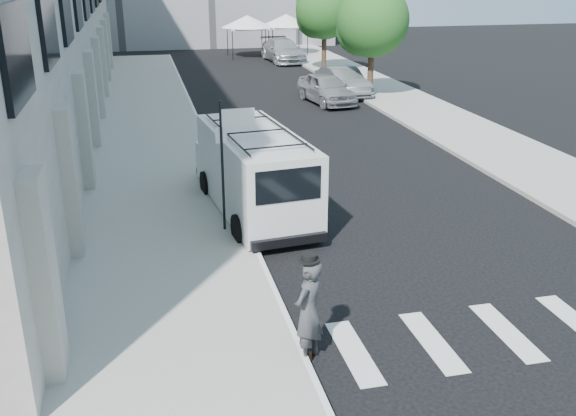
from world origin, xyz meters
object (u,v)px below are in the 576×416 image
parked_car_c (283,50)px  parked_car_a (326,88)px  cargo_van (253,171)px  briefcase (306,347)px  parked_car_b (343,81)px  suitcase (316,229)px  businessman (308,311)px

parked_car_c → parked_car_a: bearing=-98.1°
cargo_van → parked_car_c: (7.69, 30.35, -0.42)m
cargo_van → parked_car_c: cargo_van is taller
cargo_van → parked_car_c: 31.31m
briefcase → parked_car_b: bearing=73.5°
suitcase → parked_car_a: parked_car_a is taller
cargo_van → parked_car_a: cargo_van is taller
parked_car_b → parked_car_c: 13.71m
cargo_van → parked_car_a: (6.52, 14.77, -0.47)m
briefcase → parked_car_c: size_ratio=0.08×
cargo_van → parked_car_b: size_ratio=1.42×
cargo_van → parked_car_a: 16.16m
briefcase → parked_car_c: 38.80m
cargo_van → suitcase: bearing=-69.6°
cargo_van → parked_car_b: (8.04, 16.64, -0.48)m
suitcase → parked_car_a: bearing=84.7°
parked_car_a → parked_car_b: size_ratio=0.98×
businessman → briefcase: (0.00, 0.12, -0.84)m
businessman → parked_car_a: size_ratio=0.44×
businessman → suitcase: size_ratio=1.77×
briefcase → parked_car_c: bearing=80.6°
businessman → parked_car_a: (6.90, 22.50, -0.23)m
parked_car_b → briefcase: bearing=-114.9°
parked_car_b → parked_car_c: parked_car_c is taller
businessman → parked_car_b: businessman is taller
parked_car_c → businessman: bearing=-105.8°
businessman → briefcase: bearing=-134.4°
briefcase → businessman: bearing=-87.4°
cargo_van → briefcase: bearing=-99.1°
parked_car_a → parked_car_c: parked_car_c is taller
briefcase → parked_car_a: parked_car_a is taller
briefcase → cargo_van: (0.38, 7.60, 1.08)m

